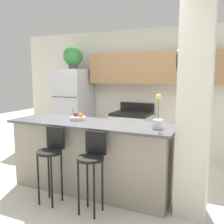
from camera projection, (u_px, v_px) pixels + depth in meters
ground_plane at (92, 190)px, 3.78m from camera, size 14.00×14.00×0.00m
wall_back at (144, 84)px, 5.29m from camera, size 5.60×0.38×2.55m
pillar_right at (195, 108)px, 2.98m from camera, size 0.38×0.32×2.55m
counter_bar at (91, 156)px, 3.71m from camera, size 2.38×0.74×1.00m
refrigerator at (74, 110)px, 5.66m from camera, size 0.62×0.73×1.76m
stove_range at (132, 135)px, 5.23m from camera, size 0.73×0.64×1.07m
bar_stool_left at (51, 154)px, 3.35m from camera, size 0.32×0.32×0.98m
bar_stool_right at (92, 160)px, 3.10m from camera, size 0.32×0.32×0.98m
potted_plant_on_fridge at (73, 56)px, 5.50m from camera, size 0.41×0.41×0.48m
orchid_vase at (158, 119)px, 3.19m from camera, size 0.11×0.11×0.43m
fruit_bowl at (78, 118)px, 3.80m from camera, size 0.22×0.22×0.11m
trash_bin at (90, 147)px, 5.32m from camera, size 0.28×0.28×0.38m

